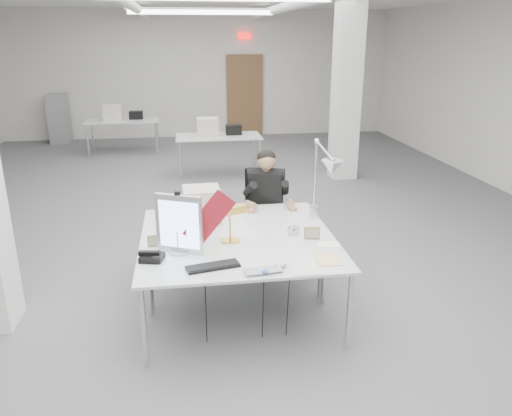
% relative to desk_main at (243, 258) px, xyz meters
% --- Properties ---
extents(room_shell, '(10.04, 14.04, 3.24)m').
position_rel_desk_main_xyz_m(room_shell, '(0.04, 2.63, 0.95)').
color(room_shell, '#545457').
rests_on(room_shell, ground).
extents(desk_main, '(1.80, 0.90, 0.02)m').
position_rel_desk_main_xyz_m(desk_main, '(0.00, 0.00, 0.00)').
color(desk_main, silver).
rests_on(desk_main, room_shell).
extents(desk_second, '(1.80, 0.90, 0.02)m').
position_rel_desk_main_xyz_m(desk_second, '(0.00, 0.90, 0.00)').
color(desk_second, silver).
rests_on(desk_second, room_shell).
extents(bg_desk_a, '(1.60, 0.80, 0.02)m').
position_rel_desk_main_xyz_m(bg_desk_a, '(0.20, 5.50, 0.00)').
color(bg_desk_a, silver).
rests_on(bg_desk_a, room_shell).
extents(bg_desk_b, '(1.60, 0.80, 0.02)m').
position_rel_desk_main_xyz_m(bg_desk_b, '(-1.80, 7.70, 0.00)').
color(bg_desk_b, silver).
rests_on(bg_desk_b, room_shell).
extents(filing_cabinet, '(0.45, 0.55, 1.20)m').
position_rel_desk_main_xyz_m(filing_cabinet, '(-3.50, 9.15, -0.14)').
color(filing_cabinet, gray).
rests_on(filing_cabinet, room_shell).
extents(office_chair, '(0.71, 0.71, 1.15)m').
position_rel_desk_main_xyz_m(office_chair, '(0.45, 1.55, -0.17)').
color(office_chair, black).
rests_on(office_chair, room_shell).
extents(seated_person, '(0.63, 0.71, 0.89)m').
position_rel_desk_main_xyz_m(seated_person, '(0.45, 1.50, 0.16)').
color(seated_person, black).
rests_on(seated_person, office_chair).
extents(monitor, '(0.40, 0.22, 0.52)m').
position_rel_desk_main_xyz_m(monitor, '(-0.53, 0.17, 0.27)').
color(monitor, silver).
rests_on(monitor, desk_main).
extents(pennant, '(0.47, 0.04, 0.51)m').
position_rel_desk_main_xyz_m(pennant, '(-0.27, 0.14, 0.33)').
color(pennant, maroon).
rests_on(pennant, monitor).
extents(keyboard, '(0.46, 0.23, 0.02)m').
position_rel_desk_main_xyz_m(keyboard, '(-0.27, -0.19, 0.02)').
color(keyboard, black).
rests_on(keyboard, desk_main).
extents(laptop, '(0.33, 0.24, 0.02)m').
position_rel_desk_main_xyz_m(laptop, '(0.13, -0.38, 0.02)').
color(laptop, '#A7A6AB').
rests_on(laptop, desk_main).
extents(mouse, '(0.10, 0.07, 0.04)m').
position_rel_desk_main_xyz_m(mouse, '(0.28, -0.27, 0.03)').
color(mouse, '#A5A4A9').
rests_on(mouse, desk_main).
extents(bankers_lamp, '(0.30, 0.20, 0.31)m').
position_rel_desk_main_xyz_m(bankers_lamp, '(-0.08, 0.34, 0.17)').
color(bankers_lamp, '#DC9344').
rests_on(bankers_lamp, desk_main).
extents(desk_phone, '(0.22, 0.21, 0.05)m').
position_rel_desk_main_xyz_m(desk_phone, '(-0.77, 0.03, 0.04)').
color(desk_phone, black).
rests_on(desk_phone, desk_main).
extents(picture_frame_left, '(0.13, 0.05, 0.10)m').
position_rel_desk_main_xyz_m(picture_frame_left, '(-0.76, 0.33, 0.06)').
color(picture_frame_left, '#A28446').
rests_on(picture_frame_left, desk_main).
extents(picture_frame_right, '(0.15, 0.07, 0.11)m').
position_rel_desk_main_xyz_m(picture_frame_right, '(0.68, 0.29, 0.07)').
color(picture_frame_right, '#9E8144').
rests_on(picture_frame_right, desk_main).
extents(desk_clock, '(0.11, 0.04, 0.11)m').
position_rel_desk_main_xyz_m(desk_clock, '(0.53, 0.42, 0.06)').
color(desk_clock, '#B9B9BE').
rests_on(desk_clock, desk_main).
extents(paper_stack_a, '(0.24, 0.33, 0.01)m').
position_rel_desk_main_xyz_m(paper_stack_a, '(0.47, -0.28, 0.02)').
color(paper_stack_a, silver).
rests_on(paper_stack_a, desk_main).
extents(paper_stack_b, '(0.21, 0.28, 0.01)m').
position_rel_desk_main_xyz_m(paper_stack_b, '(0.70, -0.17, 0.02)').
color(paper_stack_b, '#F0D18F').
rests_on(paper_stack_b, desk_main).
extents(paper_stack_c, '(0.22, 0.18, 0.01)m').
position_rel_desk_main_xyz_m(paper_stack_c, '(0.79, 0.14, 0.02)').
color(paper_stack_c, white).
rests_on(paper_stack_c, desk_main).
extents(beige_monitor, '(0.38, 0.36, 0.35)m').
position_rel_desk_main_xyz_m(beige_monitor, '(-0.31, 0.93, 0.19)').
color(beige_monitor, beige).
rests_on(beige_monitor, desk_second).
extents(architect_lamp, '(0.33, 0.66, 0.81)m').
position_rel_desk_main_xyz_m(architect_lamp, '(0.85, 0.62, 0.42)').
color(architect_lamp, silver).
rests_on(architect_lamp, desk_second).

